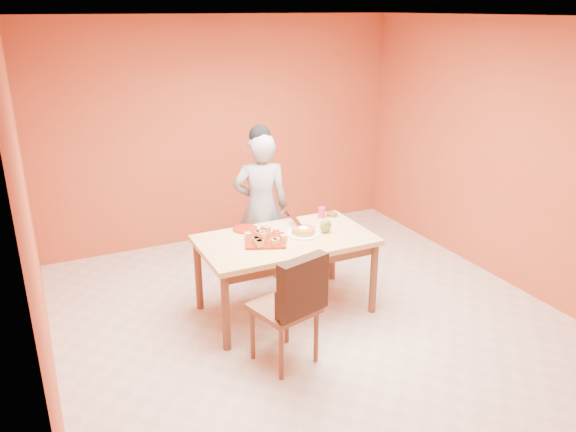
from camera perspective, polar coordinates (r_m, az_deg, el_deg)
name	(u,v)px	position (r m, az deg, el deg)	size (l,w,h in m)	color
floor	(319,326)	(5.29, 3.14, -11.13)	(5.00, 5.00, 0.00)	beige
ceiling	(326,17)	(4.51, 3.84, 19.54)	(5.00, 5.00, 0.00)	silver
wall_back	(223,131)	(6.95, -6.63, 8.55)	(4.50, 4.50, 0.00)	#BB512B
wall_left	(31,230)	(4.19, -24.66, -1.32)	(5.00, 5.00, 0.00)	#BB512B
wall_right	(519,158)	(6.10, 22.39, 5.48)	(5.00, 5.00, 0.00)	#BB512B
dining_table	(285,247)	(5.25, -0.27, -3.17)	(1.60, 0.90, 0.76)	#DBC673
dining_chair	(285,306)	(4.55, -0.28, -9.11)	(0.57, 0.64, 1.01)	brown
pastry_pile	(265,234)	(5.10, -2.33, -1.85)	(0.33, 0.33, 0.11)	tan
person	(261,207)	(5.89, -2.74, 0.88)	(0.58, 0.38, 1.59)	gray
pastry_platter	(265,241)	(5.12, -2.32, -2.52)	(0.36, 0.36, 0.02)	maroon
red_dinner_plate	(245,229)	(5.41, -4.38, -1.32)	(0.24, 0.24, 0.01)	maroon
white_cake_plate	(303,234)	(5.29, 1.57, -1.79)	(0.32, 0.32, 0.01)	silver
sponge_cake	(303,231)	(5.28, 1.58, -1.49)	(0.22, 0.22, 0.05)	gold
cake_server	(296,221)	(5.42, 0.81, -0.52)	(0.05, 0.28, 0.01)	silver
egg_ornament	(326,226)	(5.31, 3.84, -0.98)	(0.11, 0.09, 0.14)	olive
magenta_glass	(322,212)	(5.71, 3.46, 0.37)	(0.07, 0.07, 0.10)	#BF1C5D
checker_tin	(332,214)	(5.76, 4.48, 0.18)	(0.11, 0.11, 0.03)	#391B0F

